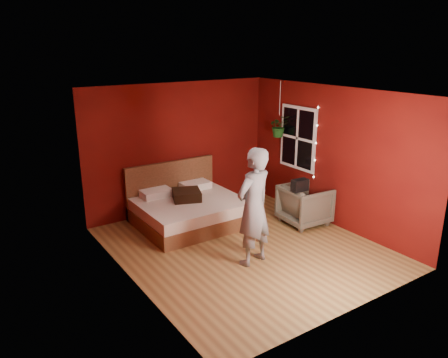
{
  "coord_description": "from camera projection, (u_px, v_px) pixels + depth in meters",
  "views": [
    {
      "loc": [
        -4.04,
        -5.4,
        3.33
      ],
      "look_at": [
        -0.15,
        0.4,
        1.14
      ],
      "focal_mm": 35.0,
      "sensor_mm": 36.0,
      "label": 1
    }
  ],
  "objects": [
    {
      "name": "hanging_plant",
      "position": [
        279.0,
        126.0,
        8.93
      ],
      "size": [
        0.48,
        0.45,
        1.13
      ],
      "color": "silver",
      "rests_on": "room_walls"
    },
    {
      "name": "armchair",
      "position": [
        305.0,
        205.0,
        8.3
      ],
      "size": [
        0.88,
        0.86,
        0.75
      ],
      "primitive_type": "imported",
      "rotation": [
        0.0,
        0.0,
        1.5
      ],
      "color": "#65604F",
      "rests_on": "ground"
    },
    {
      "name": "floor",
      "position": [
        244.0,
        247.0,
        7.43
      ],
      "size": [
        4.5,
        4.5,
        0.0
      ],
      "primitive_type": "plane",
      "color": "olive",
      "rests_on": "ground"
    },
    {
      "name": "room_walls",
      "position": [
        246.0,
        151.0,
        6.92
      ],
      "size": [
        4.04,
        4.54,
        2.62
      ],
      "color": "#610F0A",
      "rests_on": "ground"
    },
    {
      "name": "handbag",
      "position": [
        300.0,
        185.0,
        7.89
      ],
      "size": [
        0.31,
        0.17,
        0.22
      ],
      "primitive_type": "cube",
      "rotation": [
        0.0,
        0.0,
        -0.05
      ],
      "color": "black",
      "rests_on": "armchair"
    },
    {
      "name": "window",
      "position": [
        298.0,
        138.0,
        8.74
      ],
      "size": [
        0.05,
        0.97,
        1.27
      ],
      "color": "white",
      "rests_on": "room_walls"
    },
    {
      "name": "fairy_lights",
      "position": [
        316.0,
        143.0,
        8.31
      ],
      "size": [
        0.04,
        0.04,
        1.45
      ],
      "color": "silver",
      "rests_on": "room_walls"
    },
    {
      "name": "throw_pillow",
      "position": [
        187.0,
        195.0,
        8.25
      ],
      "size": [
        0.66,
        0.66,
        0.18
      ],
      "primitive_type": "cube",
      "rotation": [
        0.0,
        0.0,
        -0.37
      ],
      "color": "black",
      "rests_on": "bed"
    },
    {
      "name": "bed",
      "position": [
        188.0,
        209.0,
        8.37
      ],
      "size": [
        1.94,
        1.64,
        1.06
      ],
      "color": "brown",
      "rests_on": "ground"
    },
    {
      "name": "person",
      "position": [
        253.0,
        207.0,
        6.65
      ],
      "size": [
        0.76,
        0.58,
        1.87
      ],
      "primitive_type": "imported",
      "rotation": [
        0.0,
        0.0,
        3.36
      ],
      "color": "slate",
      "rests_on": "ground"
    }
  ]
}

